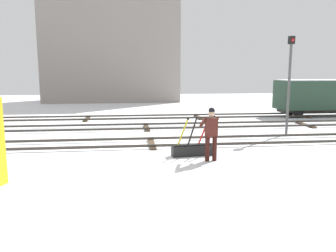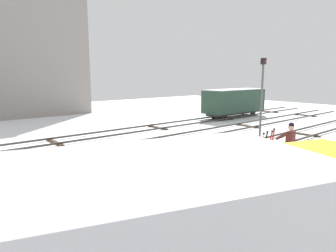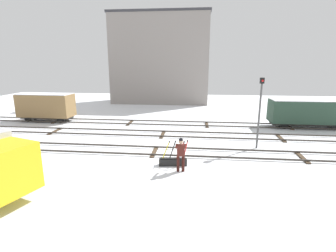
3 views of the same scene
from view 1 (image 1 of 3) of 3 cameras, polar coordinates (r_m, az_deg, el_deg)
ground_plane at (r=13.89m, az=-2.74°, el=-3.19°), size 60.00×60.00×0.00m
track_main_line at (r=13.87m, az=-2.74°, el=-2.75°), size 44.00×1.94×0.18m
track_siding_near at (r=17.78m, az=-3.61°, el=-0.08°), size 44.00×1.94×0.18m
track_siding_far at (r=21.36m, az=-4.12°, el=1.49°), size 44.00×1.94×0.18m
switch_lever_frame at (r=12.15m, az=4.26°, el=-3.83°), size 1.60×0.54×1.43m
rail_worker at (r=11.36m, az=7.25°, el=-0.77°), size 0.59×0.67×1.80m
signal_post at (r=16.85m, az=19.76°, el=7.86°), size 0.24×0.32×4.56m
apartment_building at (r=34.52m, az=-9.47°, el=13.99°), size 13.12×5.12×11.78m
freight_car_back_track at (r=24.81m, az=24.80°, el=4.72°), size 6.32×2.03×2.42m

